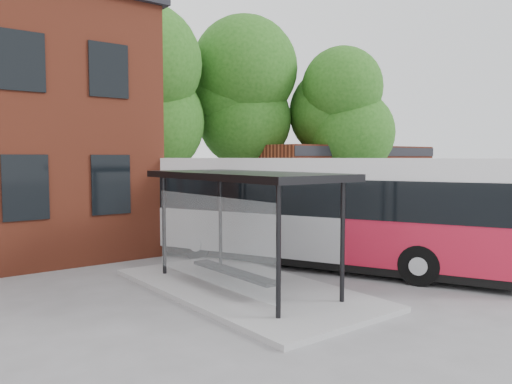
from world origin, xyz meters
TOP-DOWN VIEW (x-y plane):
  - ground at (0.00, 0.00)m, footprint 100.00×100.00m
  - shop_row at (15.00, 14.00)m, footprint 14.00×6.20m
  - bus_shelter at (-4.50, -1.00)m, footprint 3.60×7.00m
  - bike_rail at (9.28, 10.00)m, footprint 5.20×0.10m
  - tree_0 at (-6.00, 16.00)m, footprint 7.92×7.92m
  - tree_1 at (1.00, 17.00)m, footprint 7.92×7.92m
  - tree_2 at (8.00, 16.00)m, footprint 7.92×7.92m
  - tree_3 at (13.00, 12.00)m, footprint 7.04×7.04m
  - city_bus at (-1.14, 0.46)m, footprint 7.61×12.57m
  - bicycle_0 at (7.26, 9.42)m, footprint 1.90×1.20m
  - bicycle_1 at (7.61, 10.41)m, footprint 1.60×1.04m
  - bicycle_2 at (8.67, 10.61)m, footprint 1.94×0.98m
  - bicycle_3 at (9.55, 10.18)m, footprint 1.51×0.51m
  - bicycle_4 at (9.27, 9.19)m, footprint 1.74×0.69m
  - bicycle_6 at (10.29, 10.46)m, footprint 1.69×1.07m
  - bicycle_7 at (11.81, 9.59)m, footprint 1.67×1.06m

SIDE VIEW (x-z plane):
  - ground at x=0.00m, z-range 0.00..0.00m
  - bike_rail at x=9.28m, z-range 0.00..0.38m
  - bicycle_6 at x=10.29m, z-range 0.00..0.84m
  - bicycle_3 at x=9.55m, z-range 0.00..0.89m
  - bicycle_4 at x=9.27m, z-range 0.00..0.90m
  - bicycle_1 at x=7.61m, z-range 0.00..0.93m
  - bicycle_0 at x=7.26m, z-range 0.00..0.94m
  - bicycle_2 at x=8.67m, z-range 0.00..0.97m
  - bicycle_7 at x=11.81m, z-range 0.00..0.97m
  - bus_shelter at x=-4.50m, z-range 0.00..2.90m
  - city_bus at x=-1.14m, z-range 0.00..3.20m
  - shop_row at x=15.00m, z-range 0.00..4.00m
  - tree_3 at x=13.00m, z-range 0.00..9.28m
  - tree_1 at x=1.00m, z-range 0.00..10.40m
  - tree_0 at x=-6.00m, z-range 0.00..11.00m
  - tree_2 at x=8.00m, z-range 0.00..11.00m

